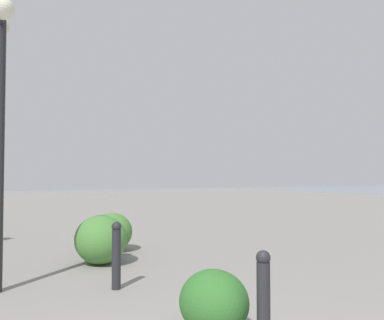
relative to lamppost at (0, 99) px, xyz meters
name	(u,v)px	position (x,y,z in m)	size (l,w,h in m)	color
lamppost	(0,99)	(0.00, 0.00, 0.00)	(0.98, 0.28, 3.74)	#232328
bollard_near	(263,297)	(-3.02, -1.97, -2.07)	(0.13, 0.13, 0.85)	#232328
bollard_mid	(116,254)	(-0.59, -1.41, -2.05)	(0.13, 0.13, 0.89)	#232328
shrub_low	(112,232)	(2.16, -2.20, -2.13)	(0.89, 0.80, 0.76)	#477F38
shrub_round	(214,302)	(-2.55, -1.74, -2.21)	(0.72, 0.65, 0.61)	#2D6628
shrub_wide	(101,240)	(1.06, -1.66, -2.10)	(0.97, 0.88, 0.83)	#477F38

